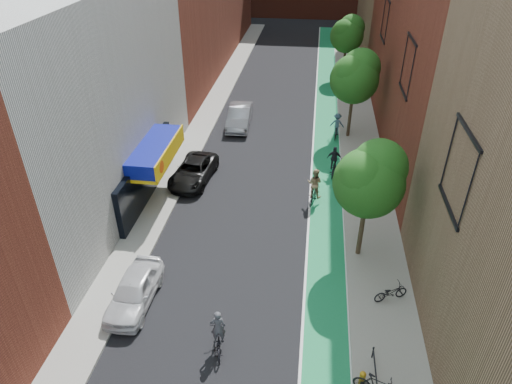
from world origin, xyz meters
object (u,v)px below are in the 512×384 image
(parked_car_white, at_px, (134,290))
(fire_hydrant, at_px, (362,378))
(cyclist_lead, at_px, (218,337))
(cyclist_lane_far, at_px, (337,127))
(parked_car_black, at_px, (193,171))
(cyclist_lane_mid, at_px, (334,165))
(parked_car_silver, at_px, (240,116))
(cyclist_lane_near, at_px, (314,188))

(parked_car_white, relative_size, fire_hydrant, 5.95)
(cyclist_lead, distance_m, cyclist_lane_far, 21.09)
(parked_car_black, xyz_separation_m, cyclist_lane_mid, (9.02, 1.96, 0.06))
(parked_car_silver, relative_size, cyclist_lead, 2.44)
(cyclist_lane_far, xyz_separation_m, fire_hydrant, (0.60, -21.50, -0.36))
(parked_car_silver, bearing_deg, parked_car_black, -102.66)
(cyclist_lead, relative_size, cyclist_lane_mid, 1.02)
(cyclist_lane_far, bearing_deg, parked_car_silver, -0.42)
(cyclist_lead, distance_m, cyclist_lane_near, 11.89)
(parked_car_black, distance_m, cyclist_lane_near, 7.95)
(parked_car_black, xyz_separation_m, cyclist_lane_far, (9.30, 7.63, 0.22))
(cyclist_lane_near, bearing_deg, cyclist_lane_far, -85.37)
(parked_car_silver, distance_m, cyclist_lane_far, 7.79)
(parked_car_white, xyz_separation_m, cyclist_lead, (4.25, -2.01, -0.04))
(parked_car_silver, xyz_separation_m, fire_hydrant, (8.30, -22.68, -0.29))
(cyclist_lane_mid, height_order, fire_hydrant, cyclist_lane_mid)
(parked_car_silver, bearing_deg, cyclist_lane_far, -11.06)
(parked_car_black, xyz_separation_m, fire_hydrant, (9.90, -13.87, -0.14))
(cyclist_lane_far, bearing_deg, parked_car_white, 71.54)
(parked_car_silver, bearing_deg, cyclist_lane_near, -61.34)
(parked_car_black, height_order, fire_hydrant, parked_car_black)
(cyclist_lead, height_order, cyclist_lane_near, cyclist_lane_near)
(cyclist_lane_near, distance_m, cyclist_lane_far, 9.25)
(parked_car_black, distance_m, cyclist_lane_mid, 9.24)
(cyclist_lead, height_order, fire_hydrant, cyclist_lead)
(parked_car_white, height_order, parked_car_black, parked_car_white)
(parked_car_white, relative_size, cyclist_lead, 2.08)
(parked_car_black, bearing_deg, cyclist_lane_far, 44.84)
(cyclist_lane_mid, height_order, cyclist_lane_far, cyclist_lane_mid)
(cyclist_lane_far, bearing_deg, cyclist_lane_mid, 95.49)
(parked_car_black, distance_m, fire_hydrant, 17.04)
(cyclist_lane_far, bearing_deg, parked_car_black, 47.64)
(cyclist_lane_mid, bearing_deg, fire_hydrant, 100.08)
(cyclist_lead, bearing_deg, parked_car_white, -38.21)
(fire_hydrant, bearing_deg, cyclist_lane_near, 99.64)
(parked_car_white, distance_m, fire_hydrant, 10.36)
(cyclist_lead, height_order, cyclist_lane_far, cyclist_lead)
(parked_car_black, height_order, cyclist_lane_mid, cyclist_lane_mid)
(cyclist_lead, relative_size, cyclist_lane_near, 0.91)
(parked_car_silver, distance_m, fire_hydrant, 24.15)
(parked_car_white, height_order, fire_hydrant, parked_car_white)
(parked_car_black, height_order, cyclist_lead, cyclist_lead)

